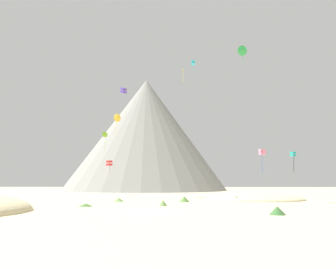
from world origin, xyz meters
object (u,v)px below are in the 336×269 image
(bush_ridge_crest, at_px, (277,210))
(kite_cyan_high, at_px, (193,63))
(kite_gold_mid, at_px, (117,118))
(bush_near_right, at_px, (163,203))
(kite_indigo_high, at_px, (124,91))
(kite_green_high, at_px, (242,51))
(bush_scatter_east, at_px, (86,205))
(kite_teal_low, at_px, (293,155))
(bush_low_patch, at_px, (119,200))
(bush_near_left, at_px, (237,199))
(rock_massif, at_px, (145,139))
(bush_far_left, at_px, (184,199))
(kite_pink_low, at_px, (262,152))
(kite_yellow_high, at_px, (183,74))
(kite_lime_mid, at_px, (105,135))
(kite_red_low, at_px, (109,163))

(bush_ridge_crest, relative_size, kite_cyan_high, 0.52)
(bush_ridge_crest, height_order, kite_gold_mid, kite_gold_mid)
(bush_near_right, relative_size, kite_indigo_high, 0.76)
(bush_ridge_crest, bearing_deg, kite_green_high, 82.60)
(bush_scatter_east, height_order, kite_teal_low, kite_teal_low)
(bush_near_right, bearing_deg, bush_scatter_east, -171.61)
(bush_low_patch, bearing_deg, bush_near_left, 4.74)
(bush_scatter_east, relative_size, rock_massif, 0.02)
(bush_far_left, distance_m, kite_cyan_high, 46.33)
(bush_low_patch, relative_size, kite_cyan_high, 0.60)
(bush_far_left, relative_size, kite_cyan_high, 0.57)
(bush_far_left, bearing_deg, bush_scatter_east, -142.16)
(bush_low_patch, height_order, kite_gold_mid, kite_gold_mid)
(bush_near_right, height_order, kite_pink_low, kite_pink_low)
(kite_gold_mid, bearing_deg, bush_ridge_crest, -37.42)
(kite_indigo_high, relative_size, kite_cyan_high, 0.50)
(bush_low_patch, xyz_separation_m, kite_yellow_high, (12.37, 36.72, 37.62))
(bush_low_patch, height_order, kite_pink_low, kite_pink_low)
(kite_teal_low, bearing_deg, kite_pink_low, -16.76)
(kite_green_high, bearing_deg, bush_near_right, -141.14)
(bush_far_left, distance_m, rock_massif, 87.61)
(bush_near_left, xyz_separation_m, rock_massif, (-27.77, 80.41, 22.78))
(bush_ridge_crest, xyz_separation_m, kite_cyan_high, (-7.12, 49.35, 37.32))
(bush_low_patch, bearing_deg, kite_lime_mid, 108.61)
(bush_near_left, xyz_separation_m, kite_pink_low, (7.85, 10.43, 9.76))
(bush_scatter_east, height_order, bush_ridge_crest, bush_ridge_crest)
(bush_far_left, distance_m, kite_yellow_high, 52.75)
(bush_near_right, bearing_deg, kite_red_low, 116.04)
(kite_cyan_high, bearing_deg, kite_indigo_high, 29.81)
(bush_scatter_east, bearing_deg, bush_ridge_crest, -23.20)
(bush_far_left, relative_size, bush_scatter_east, 0.91)
(kite_red_low, xyz_separation_m, kite_yellow_high, (20.23, 12.51, 29.30))
(bush_low_patch, relative_size, rock_massif, 0.02)
(kite_pink_low, bearing_deg, bush_scatter_east, 117.56)
(bush_scatter_east, bearing_deg, kite_green_high, 44.18)
(kite_red_low, height_order, kite_pink_low, kite_pink_low)
(bush_ridge_crest, height_order, rock_massif, rock_massif)
(kite_gold_mid, bearing_deg, bush_far_left, -33.98)
(bush_near_right, xyz_separation_m, kite_gold_mid, (-16.06, 39.17, 21.64))
(kite_red_low, bearing_deg, kite_indigo_high, 165.69)
(bush_scatter_east, xyz_separation_m, kite_teal_low, (34.37, 10.57, 8.28))
(bush_scatter_east, distance_m, kite_gold_mid, 46.56)
(kite_gold_mid, bearing_deg, bush_near_right, -44.91)
(kite_yellow_high, bearing_deg, kite_red_low, -171.55)
(kite_red_low, bearing_deg, bush_low_patch, 151.16)
(bush_far_left, xyz_separation_m, kite_teal_low, (19.75, -0.79, 7.98))
(bush_near_right, distance_m, bush_low_patch, 13.50)
(kite_gold_mid, relative_size, kite_pink_low, 1.23)
(bush_low_patch, xyz_separation_m, kite_gold_mid, (-7.14, 29.03, 21.73))
(kite_yellow_high, bearing_deg, kite_gold_mid, 178.22)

